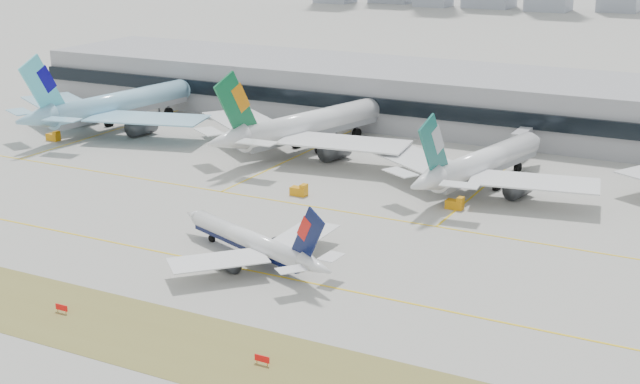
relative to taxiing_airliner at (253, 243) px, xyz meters
The scene contains 11 objects.
ground 5.75m from the taxiing_airliner, 11.49° to the left, with size 3000.00×3000.00×0.00m, color gray.
taxiing_airliner is the anchor object (origin of this frame).
widebody_korean 108.89m from the taxiing_airliner, 142.04° to the left, with size 66.93×65.98×24.04m.
widebody_eva 74.97m from the taxiing_airliner, 111.79° to the left, with size 63.78×63.66×23.48m.
widebody_cathay 62.67m from the taxiing_airliner, 70.41° to the left, with size 55.34×54.96×20.14m.
terminal 115.95m from the taxiing_airliner, 87.70° to the left, with size 280.00×43.10×15.00m.
hold_sign_left 34.20m from the taxiing_airliner, 114.46° to the right, with size 2.20×0.15×1.35m.
hold_sign_right 37.22m from the taxiing_airliner, 56.73° to the right, with size 2.20×0.15×1.35m.
gse_b 38.02m from the taxiing_airliner, 106.97° to the left, with size 3.55×2.00×2.60m.
gse_a 103.83m from the taxiing_airliner, 151.89° to the left, with size 3.55×2.00×2.60m.
gse_c 47.77m from the taxiing_airliner, 63.90° to the left, with size 3.55×2.00×2.60m.
Camera 1 is at (70.73, -121.09, 55.82)m, focal length 50.00 mm.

